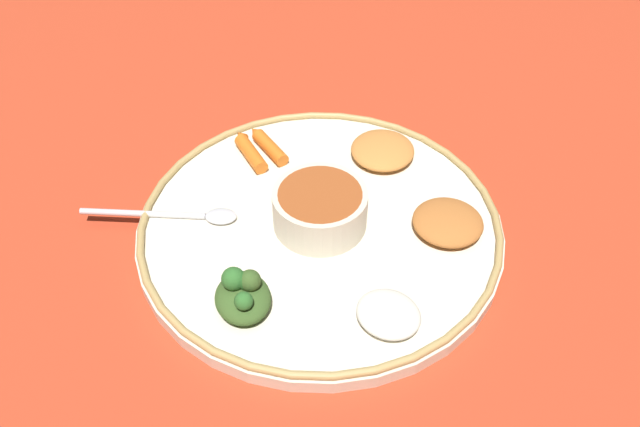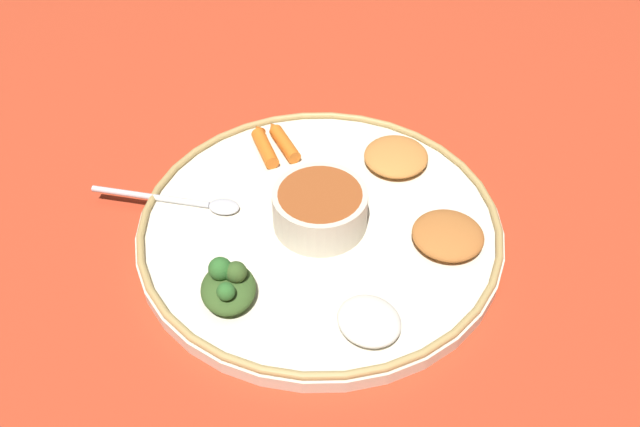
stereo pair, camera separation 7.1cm
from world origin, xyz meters
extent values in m
plane|color=#B7381E|center=(0.00, 0.00, 0.00)|extent=(2.40, 2.40, 0.00)
cylinder|color=beige|center=(0.00, 0.00, 0.01)|extent=(0.39, 0.39, 0.02)
torus|color=tan|center=(0.00, 0.00, 0.02)|extent=(0.39, 0.39, 0.01)
cylinder|color=beige|center=(0.00, 0.00, 0.04)|extent=(0.10, 0.10, 0.04)
cylinder|color=#99471E|center=(0.00, 0.00, 0.06)|extent=(0.09, 0.09, 0.01)
ellipsoid|color=silver|center=(-0.07, -0.08, 0.02)|extent=(0.04, 0.04, 0.01)
cylinder|color=silver|center=(-0.13, -0.15, 0.02)|extent=(0.09, 0.11, 0.01)
ellipsoid|color=#385623|center=(0.04, -0.12, 0.03)|extent=(0.08, 0.07, 0.02)
sphere|color=#385623|center=(0.04, -0.11, 0.05)|extent=(0.02, 0.02, 0.02)
sphere|color=#23511E|center=(0.04, -0.12, 0.05)|extent=(0.02, 0.02, 0.02)
sphere|color=#2D6628|center=(0.03, -0.13, 0.05)|extent=(0.02, 0.02, 0.02)
sphere|color=#2D6628|center=(0.06, -0.13, 0.04)|extent=(0.02, 0.02, 0.02)
cylinder|color=orange|center=(-0.13, 0.02, 0.02)|extent=(0.06, 0.02, 0.02)
cone|color=orange|center=(-0.17, 0.03, 0.02)|extent=(0.02, 0.02, 0.01)
cylinder|color=orange|center=(-0.13, 0.00, 0.02)|extent=(0.06, 0.03, 0.02)
cone|color=orange|center=(-0.17, 0.01, 0.02)|extent=(0.02, 0.02, 0.01)
ellipsoid|color=silver|center=(0.14, -0.03, 0.03)|extent=(0.07, 0.07, 0.02)
ellipsoid|color=#B2662D|center=(0.09, 0.10, 0.03)|extent=(0.10, 0.10, 0.02)
ellipsoid|color=#C67A38|center=(-0.04, 0.13, 0.03)|extent=(0.11, 0.11, 0.02)
camera|label=1|loc=(0.40, -0.31, 0.53)|focal=37.92mm
camera|label=2|loc=(0.44, -0.25, 0.53)|focal=37.92mm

